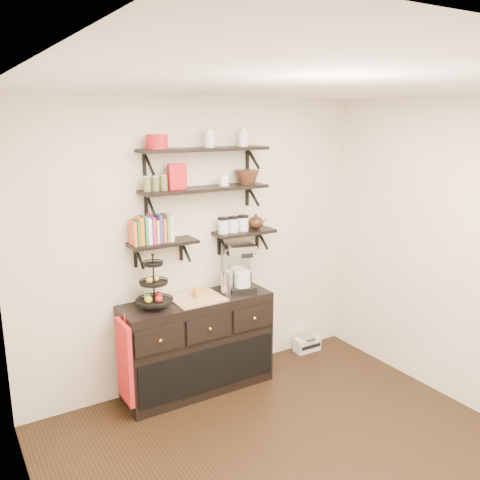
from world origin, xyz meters
name	(u,v)px	position (x,y,z in m)	size (l,w,h in m)	color
floor	(313,475)	(0.00, 0.00, 0.00)	(3.50, 3.50, 0.00)	black
ceiling	(329,84)	(0.00, 0.00, 2.70)	(3.50, 3.50, 0.02)	white
back_wall	(200,244)	(0.00, 1.75, 1.35)	(3.50, 0.02, 2.70)	white
left_wall	(40,363)	(-1.75, 0.00, 1.35)	(0.02, 3.50, 2.70)	white
shelf_top	(204,150)	(0.00, 1.62, 2.23)	(1.20, 0.27, 0.23)	black
shelf_mid	(205,189)	(0.00, 1.62, 1.88)	(1.20, 0.27, 0.23)	black
shelf_low_left	(163,244)	(-0.42, 1.63, 1.43)	(0.60, 0.25, 0.23)	black
shelf_low_right	(244,233)	(0.42, 1.63, 1.43)	(0.60, 0.25, 0.23)	black
cookbooks	(155,229)	(-0.49, 1.63, 1.57)	(0.40, 0.15, 0.26)	#D6552B
glass_canisters	(233,225)	(0.30, 1.63, 1.51)	(0.32, 0.10, 0.13)	silver
sideboard	(197,344)	(-0.16, 1.51, 0.45)	(1.40, 0.50, 0.92)	black
fruit_stand	(154,290)	(-0.56, 1.52, 1.06)	(0.32, 0.32, 0.46)	black
candle	(198,293)	(-0.14, 1.51, 0.96)	(0.08, 0.08, 0.08)	#B47729
coffee_maker	(239,268)	(0.32, 1.55, 1.11)	(0.29, 0.29, 0.45)	black
thermal_carafe	(227,283)	(0.15, 1.49, 1.01)	(0.11, 0.11, 0.22)	silver
apron	(125,362)	(-0.89, 1.41, 0.51)	(0.04, 0.31, 0.71)	#A61A11
radio	(307,343)	(1.23, 1.61, 0.09)	(0.29, 0.20, 0.17)	silver
recipe_box	(177,177)	(-0.27, 1.61, 2.01)	(0.16, 0.06, 0.22)	red
walnut_bowl	(247,177)	(0.44, 1.61, 1.96)	(0.24, 0.24, 0.13)	black
ramekins	(224,180)	(0.19, 1.61, 1.95)	(0.09, 0.09, 0.10)	white
teapot	(256,221)	(0.56, 1.63, 1.53)	(0.20, 0.15, 0.15)	black
red_pot	(157,142)	(-0.45, 1.61, 2.31)	(0.18, 0.18, 0.12)	red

